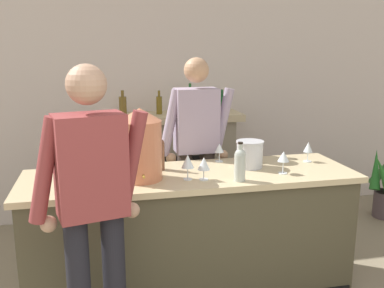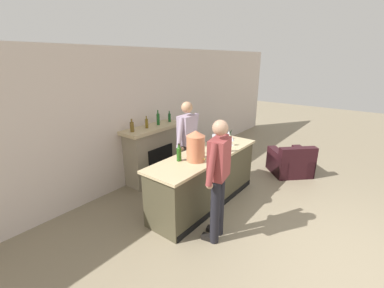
{
  "view_description": "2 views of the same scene",
  "coord_description": "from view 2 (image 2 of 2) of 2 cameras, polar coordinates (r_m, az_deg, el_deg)",
  "views": [
    {
      "loc": [
        -0.5,
        -0.56,
        1.87
      ],
      "look_at": [
        0.26,
        2.84,
        1.08
      ],
      "focal_mm": 40.0,
      "sensor_mm": 36.0,
      "label": 1
    },
    {
      "loc": [
        -3.29,
        -0.0,
        2.54
      ],
      "look_at": [
        0.14,
        2.67,
        1.08
      ],
      "focal_mm": 24.0,
      "sensor_mm": 36.0,
      "label": 2
    }
  ],
  "objects": [
    {
      "name": "ground_plane",
      "position": [
        4.15,
        31.76,
        -22.39
      ],
      "size": [
        24.0,
        24.0,
        0.0
      ],
      "primitive_type": "plane",
      "color": "#82755C"
    },
    {
      "name": "wall_back_panel",
      "position": [
        5.39,
        -13.12,
        5.58
      ],
      "size": [
        12.0,
        0.07,
        2.75
      ],
      "color": "beige",
      "rests_on": "ground_plane"
    },
    {
      "name": "bar_counter",
      "position": [
        4.66,
        2.93,
        -7.64
      ],
      "size": [
        2.44,
        0.73,
        0.97
      ],
      "color": "#46412D",
      "rests_on": "ground_plane"
    },
    {
      "name": "fireplace_stone",
      "position": [
        5.6,
        -8.59,
        -1.88
      ],
      "size": [
        1.41,
        0.52,
        1.5
      ],
      "color": "gray",
      "rests_on": "ground_plane"
    },
    {
      "name": "armchair_black",
      "position": [
        6.29,
        21.13,
        -4.05
      ],
      "size": [
        1.12,
        1.12,
        0.72
      ],
      "color": "black",
      "rests_on": "ground_plane"
    },
    {
      "name": "potted_plant_corner",
      "position": [
        7.15,
        7.61,
        0.67
      ],
      "size": [
        0.47,
        0.47,
        0.78
      ],
      "color": "#55464A",
      "rests_on": "ground_plane"
    },
    {
      "name": "person_customer",
      "position": [
        3.56,
        5.83,
        -7.2
      ],
      "size": [
        0.65,
        0.37,
        1.79
      ],
      "color": "black",
      "rests_on": "ground_plane"
    },
    {
      "name": "person_bartender",
      "position": [
        4.89,
        -1.04,
        0.15
      ],
      "size": [
        0.66,
        0.31,
        1.79
      ],
      "color": "#4C3F39",
      "rests_on": "ground_plane"
    },
    {
      "name": "copper_dispenser",
      "position": [
        4.06,
        0.81,
        -0.39
      ],
      "size": [
        0.3,
        0.34,
        0.5
      ],
      "color": "#C97450",
      "rests_on": "bar_counter"
    },
    {
      "name": "ice_bucket_steel",
      "position": [
        4.84,
        5.66,
        0.81
      ],
      "size": [
        0.21,
        0.21,
        0.21
      ],
      "color": "silver",
      "rests_on": "bar_counter"
    },
    {
      "name": "wine_bottle_merlot_tall",
      "position": [
        4.35,
        -0.14,
        -0.77
      ],
      "size": [
        0.07,
        0.07,
        0.3
      ],
      "color": "brown",
      "rests_on": "bar_counter"
    },
    {
      "name": "wine_bottle_chardonnay_pale",
      "position": [
        4.11,
        -2.92,
        -2.02
      ],
      "size": [
        0.08,
        0.08,
        0.29
      ],
      "color": "#225617",
      "rests_on": "bar_counter"
    },
    {
      "name": "wine_bottle_cabernet_heavy",
      "position": [
        4.53,
        7.71,
        -0.23
      ],
      "size": [
        0.08,
        0.08,
        0.28
      ],
      "color": "#ACB5AB",
      "rests_on": "bar_counter"
    },
    {
      "name": "wine_glass_by_dispenser",
      "position": [
        4.81,
        2.38,
        0.8
      ],
      "size": [
        0.07,
        0.07,
        0.15
      ],
      "color": "silver",
      "rests_on": "bar_counter"
    },
    {
      "name": "wine_glass_mid_counter",
      "position": [
        4.88,
        8.92,
        1.06
      ],
      "size": [
        0.09,
        0.09,
        0.17
      ],
      "color": "silver",
      "rests_on": "bar_counter"
    },
    {
      "name": "wine_glass_near_bucket",
      "position": [
        4.38,
        5.3,
        -0.97
      ],
      "size": [
        0.09,
        0.09,
        0.16
      ],
      "color": "silver",
      "rests_on": "bar_counter"
    },
    {
      "name": "wine_glass_front_left",
      "position": [
        5.29,
        8.17,
        2.36
      ],
      "size": [
        0.07,
        0.07,
        0.16
      ],
      "color": "silver",
      "rests_on": "bar_counter"
    },
    {
      "name": "wine_glass_back_row",
      "position": [
        4.31,
        4.16,
        -1.09
      ],
      "size": [
        0.09,
        0.09,
        0.18
      ],
      "color": "silver",
      "rests_on": "bar_counter"
    }
  ]
}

